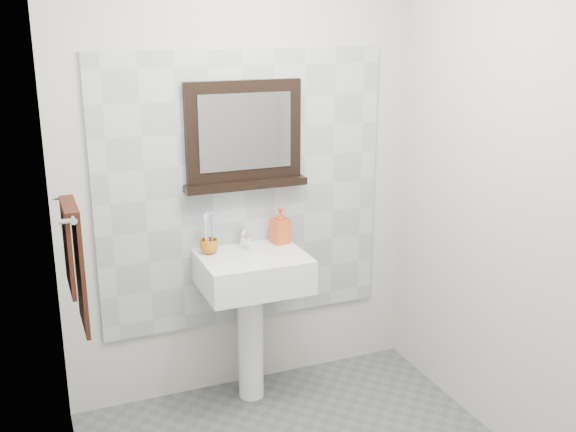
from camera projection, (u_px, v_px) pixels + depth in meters
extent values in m
cube|color=beige|center=(243.00, 173.00, 3.63)|extent=(2.00, 0.01, 2.50)
cube|color=beige|center=(523.00, 351.00, 1.68)|extent=(2.00, 0.01, 2.50)
cube|color=beige|center=(67.00, 262.00, 2.29)|extent=(0.01, 2.20, 2.50)
cube|color=beige|center=(532.00, 204.00, 3.02)|extent=(0.01, 2.20, 2.50)
cube|color=#A6B0B4|center=(244.00, 191.00, 3.65)|extent=(1.60, 0.02, 1.50)
cylinder|color=white|center=(251.00, 340.00, 3.72)|extent=(0.14, 0.14, 0.68)
cube|color=white|center=(253.00, 271.00, 3.54)|extent=(0.55, 0.44, 0.18)
cylinder|color=silver|center=(254.00, 259.00, 3.50)|extent=(0.32, 0.32, 0.02)
cylinder|color=#4C4C4F|center=(254.00, 257.00, 3.50)|extent=(0.04, 0.04, 0.00)
cylinder|color=silver|center=(243.00, 239.00, 3.64)|extent=(0.04, 0.04, 0.09)
cylinder|color=silver|center=(246.00, 238.00, 3.59)|extent=(0.02, 0.10, 0.02)
cube|color=silver|center=(242.00, 229.00, 3.64)|extent=(0.02, 0.07, 0.01)
imported|color=#B46C15|center=(209.00, 246.00, 3.54)|extent=(0.12, 0.12, 0.08)
cylinder|color=white|center=(206.00, 235.00, 3.50)|extent=(0.01, 0.01, 0.19)
cube|color=white|center=(205.00, 216.00, 3.47)|extent=(0.01, 0.01, 0.03)
cylinder|color=#5282BD|center=(212.00, 234.00, 3.52)|extent=(0.01, 0.01, 0.19)
cube|color=#5282BD|center=(212.00, 216.00, 3.49)|extent=(0.01, 0.01, 0.03)
cylinder|color=white|center=(208.00, 233.00, 3.53)|extent=(0.01, 0.01, 0.19)
cube|color=white|center=(207.00, 215.00, 3.50)|extent=(0.01, 0.01, 0.03)
cylinder|color=#5282BD|center=(206.00, 234.00, 3.52)|extent=(0.01, 0.01, 0.19)
cube|color=#5282BD|center=(206.00, 215.00, 3.50)|extent=(0.01, 0.01, 0.03)
cylinder|color=white|center=(212.00, 233.00, 3.53)|extent=(0.01, 0.01, 0.19)
cube|color=white|center=(211.00, 215.00, 3.50)|extent=(0.01, 0.01, 0.03)
imported|color=red|center=(280.00, 225.00, 3.69)|extent=(0.11, 0.11, 0.20)
cube|color=black|center=(244.00, 131.00, 3.54)|extent=(0.63, 0.06, 0.53)
cube|color=#99999E|center=(246.00, 132.00, 3.51)|extent=(0.50, 0.01, 0.40)
cube|color=black|center=(246.00, 184.00, 3.59)|extent=(0.67, 0.11, 0.04)
cylinder|color=silver|center=(69.00, 208.00, 2.75)|extent=(0.03, 0.40, 0.03)
cylinder|color=silver|center=(65.00, 221.00, 2.57)|extent=(0.05, 0.02, 0.02)
cylinder|color=silver|center=(58.00, 198.00, 2.91)|extent=(0.05, 0.02, 0.02)
cube|color=black|center=(80.00, 269.00, 2.83)|extent=(0.02, 0.30, 0.52)
cube|color=black|center=(68.00, 250.00, 2.79)|extent=(0.02, 0.30, 0.34)
cube|color=black|center=(69.00, 207.00, 2.75)|extent=(0.06, 0.30, 0.03)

